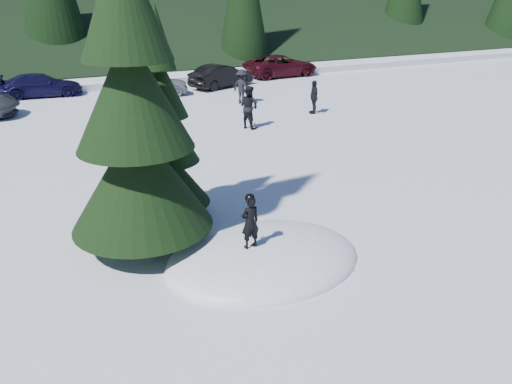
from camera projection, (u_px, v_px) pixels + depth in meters
name	position (u px, v px, depth m)	size (l,w,h in m)	color
ground	(263.00, 260.00, 11.17)	(200.00, 200.00, 0.00)	white
snow_mound	(263.00, 260.00, 11.17)	(4.48, 3.52, 0.96)	white
spruce_tall	(133.00, 107.00, 10.52)	(3.20, 3.20, 8.60)	black
spruce_short	(164.00, 140.00, 12.55)	(2.20, 2.20, 5.37)	black
child_skier	(250.00, 222.00, 10.52)	(0.42, 0.28, 1.17)	black
adult_0	(249.00, 107.00, 21.44)	(0.90, 0.70, 1.85)	black
adult_1	(314.00, 97.00, 24.04)	(0.93, 0.39, 1.59)	black
adult_2	(242.00, 87.00, 26.08)	(1.15, 0.66, 1.78)	black
car_3	(41.00, 85.00, 27.91)	(1.77, 4.36, 1.27)	#0F0E33
car_4	(149.00, 83.00, 27.90)	(1.73, 4.29, 1.46)	gray
car_5	(221.00, 76.00, 30.51)	(1.47, 4.21, 1.39)	black
car_6	(281.00, 66.00, 34.36)	(2.40, 5.20, 1.45)	#3A0A13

